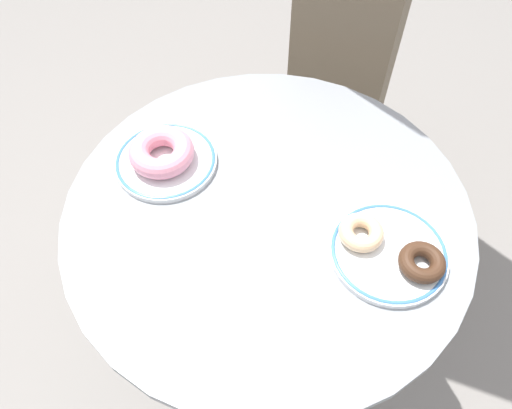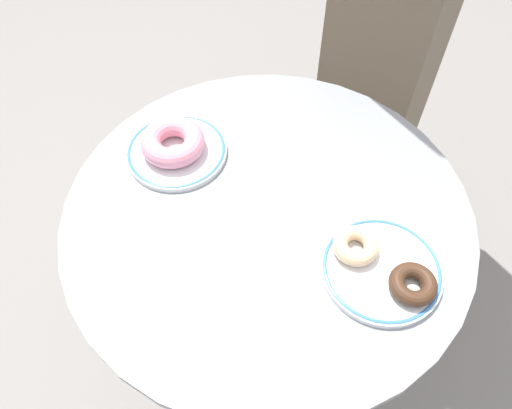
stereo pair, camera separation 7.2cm
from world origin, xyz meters
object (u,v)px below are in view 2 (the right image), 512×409
cafe_table (266,275)px  donut_chocolate (413,284)px  plate_right (381,270)px  plate_left (177,151)px  donut_pink_frosted (173,142)px  donut_glazed (356,246)px

cafe_table → donut_chocolate: donut_chocolate is taller
plate_right → donut_chocolate: donut_chocolate is taller
plate_left → donut_pink_frosted: 0.02m
donut_pink_frosted → donut_glazed: donut_pink_frosted is taller
cafe_table → plate_right: bearing=13.6°
donut_chocolate → donut_glazed: same height
plate_left → plate_right: bearing=12.1°
cafe_table → plate_left: (-0.20, -0.04, 0.23)m
donut_pink_frosted → donut_chocolate: donut_pink_frosted is taller
cafe_table → donut_glazed: donut_glazed is taller
plate_right → donut_glazed: donut_glazed is taller
plate_right → donut_pink_frosted: 0.41m
cafe_table → donut_glazed: 0.30m
donut_glazed → donut_chocolate: bearing=7.2°
donut_pink_frosted → donut_chocolate: (0.45, 0.09, -0.01)m
donut_pink_frosted → plate_left: bearing=47.1°
plate_left → plate_right: size_ratio=0.98×
donut_glazed → donut_pink_frosted: bearing=-166.9°
donut_chocolate → plate_right: bearing=-173.4°
plate_right → donut_glazed: (-0.05, -0.01, 0.02)m
cafe_table → donut_glazed: (0.15, 0.04, 0.25)m
plate_right → donut_glazed: size_ratio=2.61×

